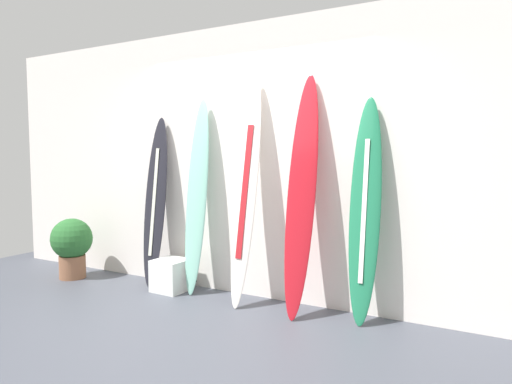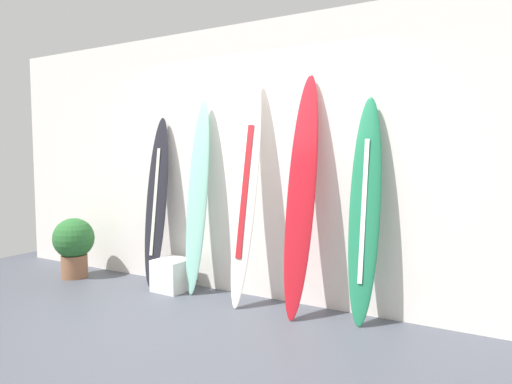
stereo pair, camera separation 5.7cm
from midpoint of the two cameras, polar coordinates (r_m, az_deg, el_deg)
name	(u,v)px [view 2 (the right image)]	position (r m, az deg, el deg)	size (l,w,h in m)	color
ground	(179,336)	(4.02, -9.10, -17.18)	(8.00, 8.00, 0.04)	#474B55
wall_back	(257,161)	(4.81, 0.52, 3.80)	(7.20, 0.20, 2.80)	silver
surfboard_charcoal	(156,203)	(5.27, -11.92, -1.37)	(0.29, 0.33, 1.89)	black
surfboard_seafoam	(197,198)	(4.89, -6.93, -0.72)	(0.27, 0.32, 2.06)	#80C0AC
surfboard_ivory	(246,191)	(4.47, -0.87, 0.08)	(0.25, 0.46, 2.23)	silver
surfboard_crimson	(301,197)	(4.19, 5.97, -0.57)	(0.29, 0.50, 2.22)	#AF151F
surfboard_emerald	(365,212)	(4.08, 13.68, -2.46)	(0.28, 0.33, 1.97)	#207850
display_block_left	(172,275)	(5.15, -10.03, -10.06)	(0.35, 0.35, 0.34)	silver
potted_plant	(74,243)	(5.95, -21.35, -5.93)	(0.48, 0.48, 0.72)	brown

